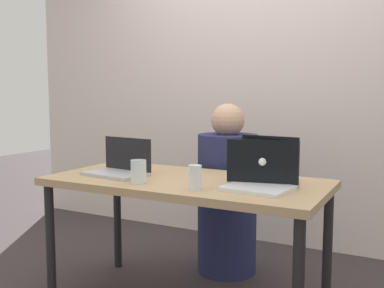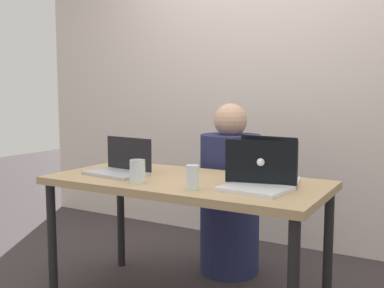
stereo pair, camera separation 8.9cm
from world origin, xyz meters
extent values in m
cube|color=beige|center=(0.00, 1.31, 1.30)|extent=(4.50, 0.10, 2.60)
cube|color=tan|center=(0.00, 0.00, 0.69)|extent=(1.48, 0.70, 0.04)
cylinder|color=black|center=(-0.69, -0.30, 0.34)|extent=(0.05, 0.05, 0.67)
cylinder|color=black|center=(-0.69, 0.30, 0.34)|extent=(0.05, 0.05, 0.67)
cylinder|color=black|center=(0.69, 0.30, 0.34)|extent=(0.05, 0.05, 0.67)
cylinder|color=#232650|center=(-0.01, 0.58, 0.45)|extent=(0.44, 0.44, 0.90)
sphere|color=tan|center=(-0.01, 0.58, 1.00)|extent=(0.21, 0.21, 0.21)
cube|color=#B4B4B9|center=(-0.39, -0.10, 0.72)|extent=(0.36, 0.24, 0.02)
cube|color=black|center=(-0.38, 0.01, 0.82)|extent=(0.34, 0.05, 0.18)
sphere|color=white|center=(-0.38, 0.02, 0.82)|extent=(0.03, 0.03, 0.03)
cube|color=silver|center=(0.43, -0.09, 0.72)|extent=(0.33, 0.28, 0.02)
cube|color=black|center=(0.45, 0.04, 0.84)|extent=(0.30, 0.04, 0.23)
sphere|color=white|center=(0.45, 0.06, 0.84)|extent=(0.04, 0.04, 0.04)
cube|color=silver|center=(0.40, 0.12, 0.72)|extent=(0.39, 0.30, 0.02)
cube|color=black|center=(0.42, 0.00, 0.84)|extent=(0.34, 0.09, 0.21)
sphere|color=white|center=(0.43, -0.01, 0.84)|extent=(0.04, 0.04, 0.04)
cylinder|color=silver|center=(-0.16, -0.21, 0.77)|extent=(0.08, 0.08, 0.12)
cylinder|color=silver|center=(-0.16, -0.21, 0.75)|extent=(0.07, 0.07, 0.07)
cylinder|color=white|center=(0.17, -0.21, 0.77)|extent=(0.06, 0.06, 0.12)
cylinder|color=silver|center=(0.17, -0.21, 0.74)|extent=(0.05, 0.05, 0.06)
camera|label=1|loc=(1.12, -2.06, 1.16)|focal=42.00mm
camera|label=2|loc=(1.20, -2.02, 1.16)|focal=42.00mm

